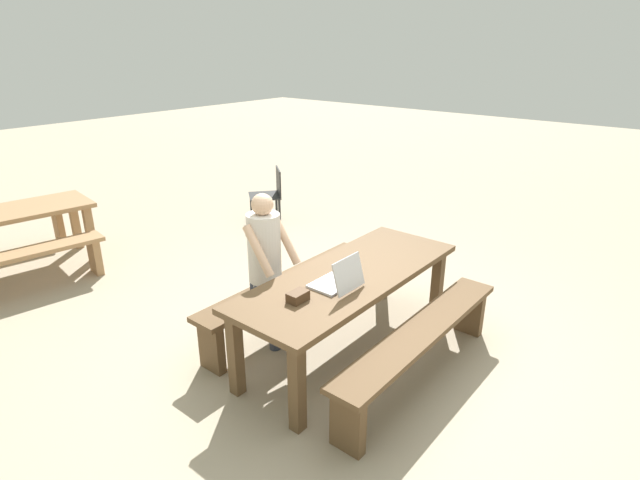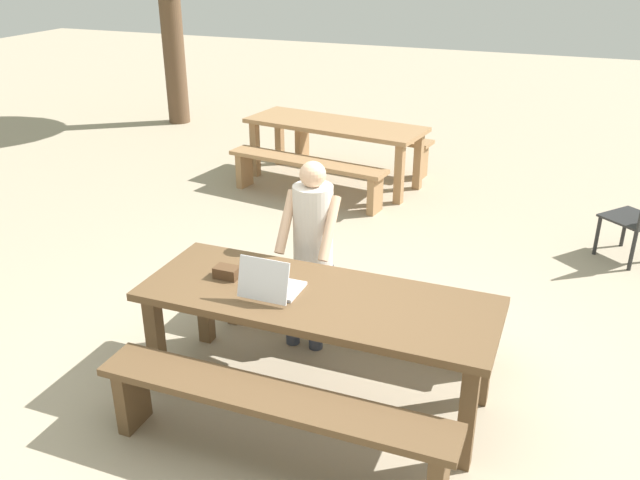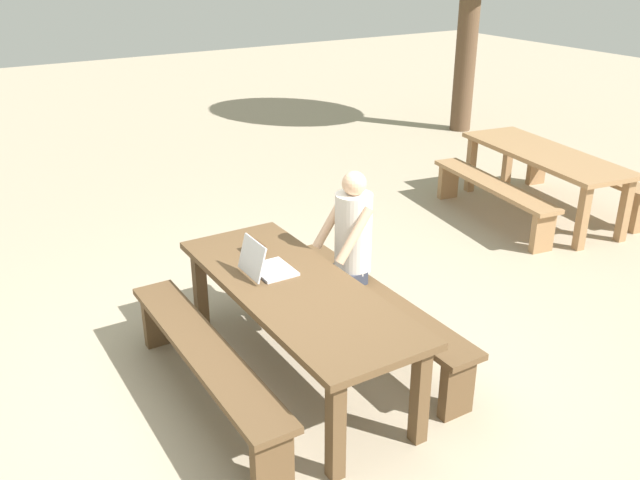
{
  "view_description": "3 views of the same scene",
  "coord_description": "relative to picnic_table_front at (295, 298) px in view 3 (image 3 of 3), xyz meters",
  "views": [
    {
      "loc": [
        -3.03,
        -2.18,
        2.49
      ],
      "look_at": [
        -0.08,
        0.25,
        0.98
      ],
      "focal_mm": 28.31,
      "sensor_mm": 36.0,
      "label": 1
    },
    {
      "loc": [
        1.31,
        -3.31,
        2.71
      ],
      "look_at": [
        -0.08,
        0.25,
        0.98
      ],
      "focal_mm": 37.57,
      "sensor_mm": 36.0,
      "label": 2
    },
    {
      "loc": [
        3.61,
        -2.01,
        2.88
      ],
      "look_at": [
        -0.08,
        0.25,
        0.98
      ],
      "focal_mm": 38.48,
      "sensor_mm": 36.0,
      "label": 3
    }
  ],
  "objects": [
    {
      "name": "bench_far",
      "position": [
        0.0,
        0.68,
        -0.27
      ],
      "size": [
        2.05,
        0.3,
        0.47
      ],
      "color": "brown",
      "rests_on": "ground"
    },
    {
      "name": "laptop",
      "position": [
        -0.27,
        -0.09,
        0.16
      ],
      "size": [
        0.32,
        0.33,
        0.27
      ],
      "rotation": [
        0.0,
        0.0,
        3.14
      ],
      "color": "silver",
      "rests_on": "picnic_table_front"
    },
    {
      "name": "bench_near",
      "position": [
        0.0,
        -0.68,
        -0.27
      ],
      "size": [
        2.05,
        0.3,
        0.47
      ],
      "color": "brown",
      "rests_on": "ground"
    },
    {
      "name": "bench_mid_north",
      "position": [
        -1.24,
        4.6,
        -0.28
      ],
      "size": [
        1.94,
        0.58,
        0.46
      ],
      "rotation": [
        0.0,
        0.0,
        -0.15
      ],
      "color": "#9E754C",
      "rests_on": "ground"
    },
    {
      "name": "bench_mid_south",
      "position": [
        -1.43,
        3.29,
        -0.28
      ],
      "size": [
        1.94,
        0.58,
        0.46
      ],
      "rotation": [
        0.0,
        0.0,
        -0.15
      ],
      "color": "#9E754C",
      "rests_on": "ground"
    },
    {
      "name": "person_seated",
      "position": [
        -0.3,
        0.64,
        0.14
      ],
      "size": [
        0.39,
        0.4,
        1.34
      ],
      "color": "#333847",
      "rests_on": "ground"
    },
    {
      "name": "ground_plane",
      "position": [
        0.0,
        0.0,
        -0.63
      ],
      "size": [
        30.0,
        30.0,
        0.0
      ],
      "primitive_type": "plane",
      "color": "tan"
    },
    {
      "name": "small_pouch",
      "position": [
        -0.62,
        0.01,
        0.13
      ],
      "size": [
        0.16,
        0.1,
        0.07
      ],
      "color": "#4C331E",
      "rests_on": "picnic_table_front"
    },
    {
      "name": "picnic_table_front",
      "position": [
        0.0,
        0.0,
        0.0
      ],
      "size": [
        2.19,
        0.81,
        0.73
      ],
      "color": "brown",
      "rests_on": "ground"
    },
    {
      "name": "picnic_table_mid",
      "position": [
        -1.34,
        3.94,
        -0.01
      ],
      "size": [
        2.21,
        1.06,
        0.73
      ],
      "rotation": [
        0.0,
        0.0,
        -0.15
      ],
      "color": "#9E754C",
      "rests_on": "ground"
    }
  ]
}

